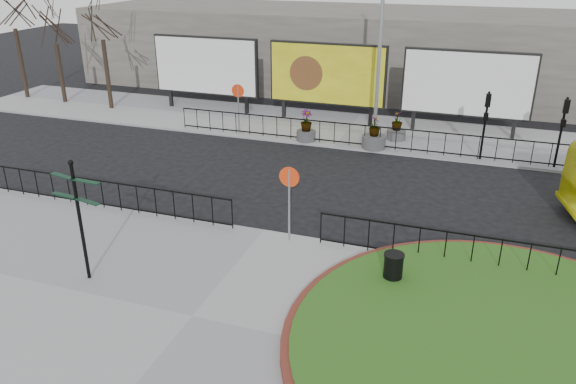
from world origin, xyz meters
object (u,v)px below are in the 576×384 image
at_px(billboard_mid, 327,75).
at_px(litter_bin, 393,269).
at_px(planter_c, 397,129).
at_px(planter_b, 374,138).
at_px(fingerpost_sign, 78,209).
at_px(lamp_post, 380,39).
at_px(planter_a, 306,129).

height_order(billboard_mid, litter_bin, billboard_mid).
bearing_deg(planter_c, billboard_mid, 154.11).
height_order(planter_b, planter_c, planter_b).
bearing_deg(billboard_mid, fingerpost_sign, -96.88).
relative_size(lamp_post, planter_c, 6.63).
relative_size(billboard_mid, planter_c, 4.45).
bearing_deg(planter_c, fingerpost_sign, -111.86).
relative_size(lamp_post, litter_bin, 9.95).
xyz_separation_m(billboard_mid, planter_a, (0.00, -3.57, -1.92)).
relative_size(billboard_mid, fingerpost_sign, 1.76).
distance_m(planter_a, planter_c, 4.37).
relative_size(billboard_mid, planter_a, 4.18).
distance_m(litter_bin, planter_a, 12.77).
xyz_separation_m(billboard_mid, lamp_post, (3.01, -1.97, 2.23)).
bearing_deg(billboard_mid, litter_bin, -67.99).
bearing_deg(planter_c, lamp_post, 180.00).
height_order(fingerpost_sign, planter_c, fingerpost_sign).
xyz_separation_m(fingerpost_sign, litter_bin, (8.09, 2.46, -1.66)).
bearing_deg(lamp_post, planter_a, -151.98).
xyz_separation_m(litter_bin, planter_b, (-2.72, 11.27, 0.02)).
xyz_separation_m(planter_a, planter_c, (4.06, 1.60, -0.05)).
bearing_deg(planter_b, litter_bin, -76.43).
bearing_deg(lamp_post, planter_c, -0.00).
height_order(lamp_post, planter_c, lamp_post).
distance_m(lamp_post, planter_a, 5.36).
xyz_separation_m(planter_b, planter_c, (0.78, 1.60, 0.02)).
distance_m(billboard_mid, fingerpost_sign, 17.43).
bearing_deg(planter_b, planter_c, 63.89).
xyz_separation_m(fingerpost_sign, planter_a, (2.09, 13.73, -1.56)).
height_order(billboard_mid, fingerpost_sign, billboard_mid).
distance_m(litter_bin, planter_b, 11.60).
bearing_deg(planter_a, litter_bin, -61.97).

